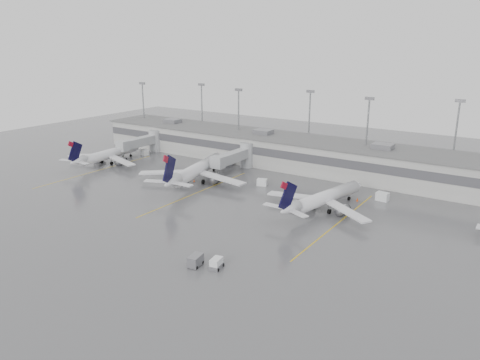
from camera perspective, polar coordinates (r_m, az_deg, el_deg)
The scene contains 18 objects.
ground at distance 82.82m, azimuth -6.05°, elevation -7.90°, with size 260.00×260.00×0.00m, color #555558.
terminal at distance 128.97m, azimuth 10.48°, elevation 2.85°, with size 152.00×17.00×9.45m.
light_masts at distance 132.63m, azimuth 11.66°, elevation 6.63°, with size 142.40×8.00×20.60m.
jet_bridge_left at distance 149.83m, azimuth -11.42°, elevation 4.59°, with size 4.00×17.20×7.00m.
jet_bridge_right at distance 128.00m, azimuth -0.19°, elevation 2.89°, with size 4.00×17.20×7.00m.
stand_markings at distance 100.99m, azimuth 2.64°, elevation -3.22°, with size 105.25×40.00×0.01m.
jet_far_left at distance 140.30m, azimuth -15.88°, elevation 3.03°, with size 24.90×27.98×9.05m.
jet_mid_left at distance 117.29m, azimuth -5.42°, elevation 1.22°, with size 28.12×31.87×10.45m.
jet_mid_right at distance 98.82m, azimuth 10.12°, elevation -2.16°, with size 24.84×28.14×9.21m.
baggage_tug at distance 74.44m, azimuth -2.90°, elevation -10.23°, with size 2.07×2.83×1.67m.
baggage_cart at distance 75.24m, azimuth -5.45°, elevation -9.73°, with size 2.07×3.04×1.80m.
gse_uld_a at distance 148.97m, azimuth -11.56°, elevation 3.32°, with size 2.41×1.61×1.71m, color white.
gse_uld_b at distance 115.08m, azimuth 2.69°, elevation -0.28°, with size 2.36×1.57×1.67m, color white.
gse_uld_c at distance 108.88m, azimuth 16.97°, elevation -1.94°, with size 2.65×1.77×1.88m, color white.
gse_loader at distance 132.64m, azimuth -1.77°, elevation 2.15°, with size 2.24×3.58×2.24m, color slate.
cone_a at distance 145.25m, azimuth -14.06°, elevation 2.61°, with size 0.43×0.43×0.68m, color #FF4A05.
cone_b at distance 118.70m, azimuth -5.62°, elevation -0.06°, with size 0.44×0.44×0.69m, color #FF4A05.
cone_c at distance 107.18m, azimuth 14.11°, elevation -2.31°, with size 0.50×0.50×0.79m, color #FF4A05.
Camera 1 is at (48.65, -57.62, 34.23)m, focal length 35.00 mm.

